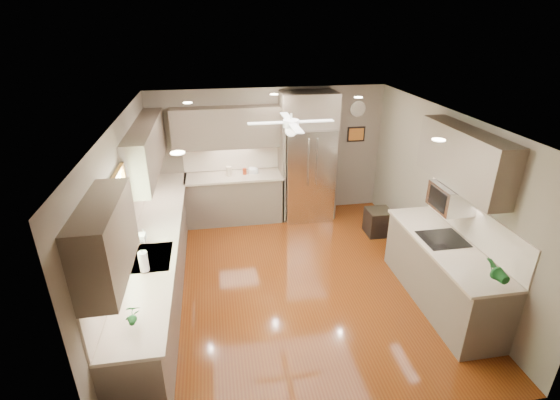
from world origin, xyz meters
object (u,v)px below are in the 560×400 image
object	(u,v)px
canister_c	(229,171)
potted_plant_left	(131,314)
bowl	(253,172)
refrigerator	(308,159)
paper_towel	(144,262)
canister_d	(245,171)
stool	(378,222)
microwave	(452,198)
potted_plant_right	(496,271)
soap_bottle	(142,236)

from	to	relation	value
canister_c	potted_plant_left	world-z (taller)	potted_plant_left
bowl	refrigerator	xyz separation A→B (m)	(1.05, -0.07, 0.22)
refrigerator	paper_towel	size ratio (longest dim) A/B	9.20
bowl	refrigerator	world-z (taller)	refrigerator
canister_d	canister_c	bearing A→B (deg)	-178.19
canister_c	stool	size ratio (longest dim) A/B	0.35
microwave	stool	size ratio (longest dim) A/B	1.11
potted_plant_right	microwave	bearing A→B (deg)	85.21
microwave	stool	bearing A→B (deg)	96.20
soap_bottle	microwave	bearing A→B (deg)	-5.80
soap_bottle	canister_c	bearing A→B (deg)	61.68
refrigerator	paper_towel	distance (m)	3.99
canister_d	refrigerator	distance (m)	1.23
stool	canister_d	bearing A→B (deg)	156.73
canister_d	paper_towel	bearing A→B (deg)	-115.48
soap_bottle	refrigerator	world-z (taller)	refrigerator
bowl	refrigerator	bearing A→B (deg)	-3.77
canister_d	potted_plant_right	distance (m)	4.63
canister_d	microwave	world-z (taller)	microwave
canister_d	microwave	size ratio (longest dim) A/B	0.21
bowl	refrigerator	distance (m)	1.07
paper_towel	stool	bearing A→B (deg)	28.04
soap_bottle	potted_plant_right	distance (m)	4.30
stool	microwave	bearing A→B (deg)	-83.80
canister_c	bowl	world-z (taller)	canister_c
soap_bottle	paper_towel	distance (m)	0.69
canister_d	paper_towel	size ratio (longest dim) A/B	0.44
soap_bottle	paper_towel	world-z (taller)	paper_towel
potted_plant_left	bowl	distance (m)	4.28
canister_d	stool	xyz separation A→B (m)	(2.35, -1.01, -0.76)
canister_d	soap_bottle	bearing A→B (deg)	-123.56
stool	potted_plant_right	bearing A→B (deg)	-88.21
microwave	soap_bottle	bearing A→B (deg)	174.20
canister_d	potted_plant_left	bearing A→B (deg)	-109.96
potted_plant_left	bowl	xyz separation A→B (m)	(1.60, 3.97, -0.11)
microwave	stool	world-z (taller)	microwave
soap_bottle	bowl	bearing A→B (deg)	53.95
refrigerator	microwave	bearing A→B (deg)	-63.91
potted_plant_right	soap_bottle	bearing A→B (deg)	158.27
bowl	paper_towel	world-z (taller)	paper_towel
stool	canister_c	bearing A→B (deg)	159.28
paper_towel	microwave	bearing A→B (deg)	3.85
bowl	microwave	distance (m)	3.69
stool	paper_towel	world-z (taller)	paper_towel
paper_towel	potted_plant_left	bearing A→B (deg)	-89.58
canister_d	microwave	bearing A→B (deg)	-47.41
soap_bottle	stool	xyz separation A→B (m)	(3.90, 1.34, -0.81)
refrigerator	microwave	distance (m)	3.03
canister_d	refrigerator	world-z (taller)	refrigerator
soap_bottle	refrigerator	bearing A→B (deg)	39.64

